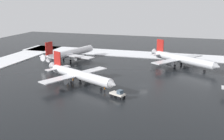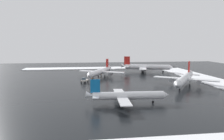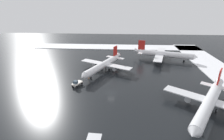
{
  "view_description": "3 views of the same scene",
  "coord_description": "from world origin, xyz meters",
  "px_view_note": "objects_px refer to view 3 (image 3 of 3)",
  "views": [
    {
      "loc": [
        -16.5,
        87.59,
        28.3
      ],
      "look_at": [
        9.99,
        3.33,
        5.32
      ],
      "focal_mm": 45.0,
      "sensor_mm": 36.0,
      "label": 1
    },
    {
      "loc": [
        -99.86,
        14.36,
        18.54
      ],
      "look_at": [
        10.63,
        -0.29,
        5.23
      ],
      "focal_mm": 35.0,
      "sensor_mm": 36.0,
      "label": 2
    },
    {
      "loc": [
        -56.01,
        -3.69,
        31.58
      ],
      "look_at": [
        8.98,
        0.23,
        5.46
      ],
      "focal_mm": 28.0,
      "sensor_mm": 36.0,
      "label": 3
    }
  ],
  "objects_px": {
    "ground_crew_by_nose_gear": "(106,66)",
    "airplane_distant_tail": "(103,65)",
    "airplane_parked_portside": "(209,103)",
    "pushback_tug": "(77,83)",
    "ground_crew_near_tug": "(105,67)",
    "airplane_foreground_jet": "(164,54)",
    "ground_crew_mid_apron": "(89,78)"
  },
  "relations": [
    {
      "from": "airplane_foreground_jet",
      "to": "ground_crew_mid_apron",
      "type": "bearing_deg",
      "value": -125.56
    },
    {
      "from": "airplane_foreground_jet",
      "to": "ground_crew_by_nose_gear",
      "type": "height_order",
      "value": "airplane_foreground_jet"
    },
    {
      "from": "ground_crew_mid_apron",
      "to": "airplane_parked_portside",
      "type": "bearing_deg",
      "value": -109.87
    },
    {
      "from": "airplane_distant_tail",
      "to": "pushback_tug",
      "type": "bearing_deg",
      "value": -3.09
    },
    {
      "from": "airplane_foreground_jet",
      "to": "airplane_parked_portside",
      "type": "bearing_deg",
      "value": -71.17
    },
    {
      "from": "ground_crew_by_nose_gear",
      "to": "airplane_parked_portside",
      "type": "bearing_deg",
      "value": -82.8
    },
    {
      "from": "airplane_distant_tail",
      "to": "pushback_tug",
      "type": "xyz_separation_m",
      "value": [
        -16.13,
        8.87,
        -1.89
      ]
    },
    {
      "from": "airplane_parked_portside",
      "to": "pushback_tug",
      "type": "height_order",
      "value": "airplane_parked_portside"
    },
    {
      "from": "airplane_parked_portside",
      "to": "ground_crew_mid_apron",
      "type": "height_order",
      "value": "airplane_parked_portside"
    },
    {
      "from": "airplane_foreground_jet",
      "to": "pushback_tug",
      "type": "bearing_deg",
      "value": -123.58
    },
    {
      "from": "airplane_foreground_jet",
      "to": "ground_crew_near_tug",
      "type": "xyz_separation_m",
      "value": [
        -16.23,
        31.36,
        -2.42
      ]
    },
    {
      "from": "airplane_parked_portside",
      "to": "ground_crew_by_nose_gear",
      "type": "distance_m",
      "value": 49.44
    },
    {
      "from": "airplane_distant_tail",
      "to": "ground_crew_near_tug",
      "type": "distance_m",
      "value": 3.52
    },
    {
      "from": "ground_crew_by_nose_gear",
      "to": "ground_crew_near_tug",
      "type": "bearing_deg",
      "value": -128.96
    },
    {
      "from": "ground_crew_mid_apron",
      "to": "airplane_distant_tail",
      "type": "bearing_deg",
      "value": -17.77
    },
    {
      "from": "airplane_parked_portside",
      "to": "airplane_distant_tail",
      "type": "bearing_deg",
      "value": -97.06
    },
    {
      "from": "ground_crew_mid_apron",
      "to": "ground_crew_by_nose_gear",
      "type": "height_order",
      "value": "same"
    },
    {
      "from": "airplane_distant_tail",
      "to": "airplane_foreground_jet",
      "type": "height_order",
      "value": "airplane_foreground_jet"
    },
    {
      "from": "airplane_parked_portside",
      "to": "ground_crew_mid_apron",
      "type": "bearing_deg",
      "value": -82.39
    },
    {
      "from": "airplane_distant_tail",
      "to": "pushback_tug",
      "type": "distance_m",
      "value": 18.5
    },
    {
      "from": "airplane_foreground_jet",
      "to": "ground_crew_by_nose_gear",
      "type": "xyz_separation_m",
      "value": [
        -14.11,
        31.25,
        -2.42
      ]
    },
    {
      "from": "ground_crew_by_nose_gear",
      "to": "airplane_distant_tail",
      "type": "bearing_deg",
      "value": -135.33
    },
    {
      "from": "ground_crew_near_tug",
      "to": "airplane_distant_tail",
      "type": "bearing_deg",
      "value": -174.64
    },
    {
      "from": "airplane_distant_tail",
      "to": "ground_crew_mid_apron",
      "type": "distance_m",
      "value": 12.0
    },
    {
      "from": "ground_crew_by_nose_gear",
      "to": "ground_crew_near_tug",
      "type": "relative_size",
      "value": 1.0
    },
    {
      "from": "airplane_parked_portside",
      "to": "airplane_foreground_jet",
      "type": "bearing_deg",
      "value": -142.11
    },
    {
      "from": "airplane_distant_tail",
      "to": "airplane_parked_portside",
      "type": "bearing_deg",
      "value": 73.74
    },
    {
      "from": "airplane_parked_portside",
      "to": "pushback_tug",
      "type": "xyz_separation_m",
      "value": [
        15.02,
        43.5,
        -2.07
      ]
    },
    {
      "from": "airplane_distant_tail",
      "to": "airplane_foreground_jet",
      "type": "relative_size",
      "value": 0.89
    },
    {
      "from": "ground_crew_by_nose_gear",
      "to": "pushback_tug",
      "type": "bearing_deg",
      "value": -150.85
    },
    {
      "from": "pushback_tug",
      "to": "ground_crew_near_tug",
      "type": "relative_size",
      "value": 2.98
    },
    {
      "from": "airplane_parked_portside",
      "to": "pushback_tug",
      "type": "distance_m",
      "value": 46.07
    }
  ]
}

